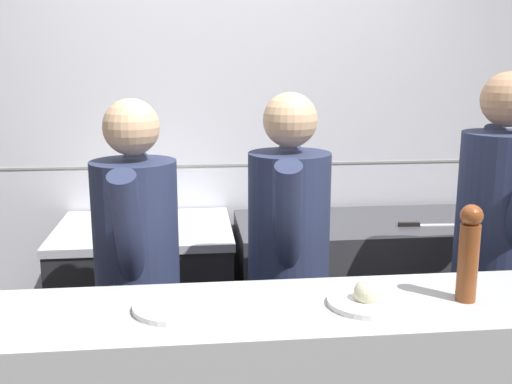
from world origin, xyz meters
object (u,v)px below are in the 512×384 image
at_px(oven_range, 147,308).
at_px(pepper_mill, 469,251).
at_px(chef_line, 495,251).
at_px(plated_dish_dessert, 367,299).
at_px(stock_pot, 143,204).
at_px(chefs_knife, 429,225).
at_px(plated_dish_appetiser, 176,306).
at_px(chef_sous, 288,269).
at_px(chef_head_cook, 138,281).

height_order(oven_range, pepper_mill, pepper_mill).
bearing_deg(chef_line, plated_dish_dessert, -136.16).
distance_m(oven_range, stock_pot, 0.56).
bearing_deg(chefs_knife, pepper_mill, -107.43).
distance_m(oven_range, plated_dish_appetiser, 1.43).
bearing_deg(stock_pot, chef_sous, -48.53).
xyz_separation_m(oven_range, stock_pot, (-0.00, 0.01, 0.56)).
bearing_deg(oven_range, stock_pot, 93.59).
relative_size(stock_pot, chef_line, 0.20).
height_order(stock_pot, chef_sous, chef_sous).
xyz_separation_m(stock_pot, chef_head_cook, (0.03, -0.77, -0.13)).
height_order(stock_pot, chefs_knife, stock_pot).
height_order(plated_dish_dessert, pepper_mill, pepper_mill).
bearing_deg(chef_sous, stock_pot, 141.59).
height_order(oven_range, chef_head_cook, chef_head_cook).
bearing_deg(chef_head_cook, chef_line, 4.29).
bearing_deg(plated_dish_dessert, pepper_mill, 0.52).
distance_m(plated_dish_appetiser, pepper_mill, 0.91).
bearing_deg(plated_dish_dessert, chefs_knife, 60.14).
distance_m(stock_pot, chef_sous, 0.97).
distance_m(oven_range, plated_dish_dessert, 1.65).
xyz_separation_m(plated_dish_dessert, chef_head_cook, (-0.74, 0.58, -0.13)).
relative_size(oven_range, chef_head_cook, 0.56).
bearing_deg(stock_pot, chefs_knife, -5.21).
relative_size(oven_range, plated_dish_dessert, 3.75).
bearing_deg(chef_line, oven_range, 159.13).
relative_size(stock_pot, plated_dish_dessert, 1.38).
xyz_separation_m(plated_dish_dessert, pepper_mill, (0.32, 0.00, 0.14)).
relative_size(chefs_knife, chef_head_cook, 0.25).
bearing_deg(chef_line, stock_pot, 158.80).
bearing_deg(chef_sous, plated_dish_appetiser, -116.35).
height_order(oven_range, chef_line, chef_line).
distance_m(chef_head_cook, chef_line, 1.50).
bearing_deg(plated_dish_appetiser, stock_pot, 98.51).
distance_m(oven_range, chef_head_cook, 0.87).
relative_size(chefs_knife, plated_dish_dessert, 1.65).
distance_m(chefs_knife, pepper_mill, 1.30).
xyz_separation_m(chef_sous, chef_line, (0.90, 0.02, 0.04)).
bearing_deg(stock_pot, oven_range, -86.41).
relative_size(oven_range, chef_line, 0.53).
height_order(stock_pot, plated_dish_dessert, stock_pot).
bearing_deg(chef_line, chefs_knife, 99.53).
distance_m(chefs_knife, plated_dish_appetiser, 1.74).
xyz_separation_m(chefs_knife, chef_head_cook, (-1.44, -0.63, -0.01)).
xyz_separation_m(plated_dish_appetiser, chef_head_cook, (-0.16, 0.55, -0.12)).
bearing_deg(pepper_mill, chef_line, 55.57).
distance_m(chefs_knife, plated_dish_dessert, 1.40).
height_order(chefs_knife, plated_dish_dessert, plated_dish_dessert).
height_order(chefs_knife, chef_sous, chef_sous).
distance_m(stock_pot, plated_dish_appetiser, 1.33).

